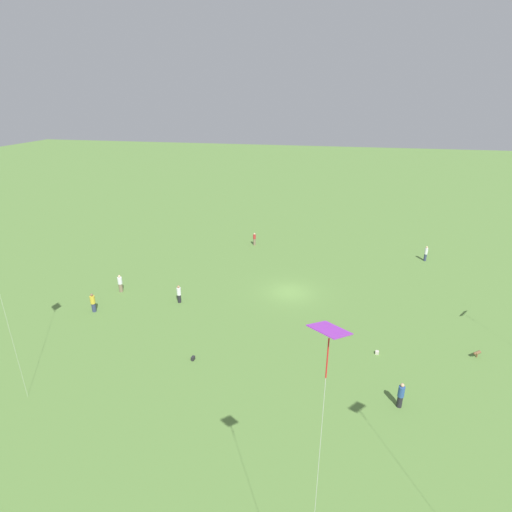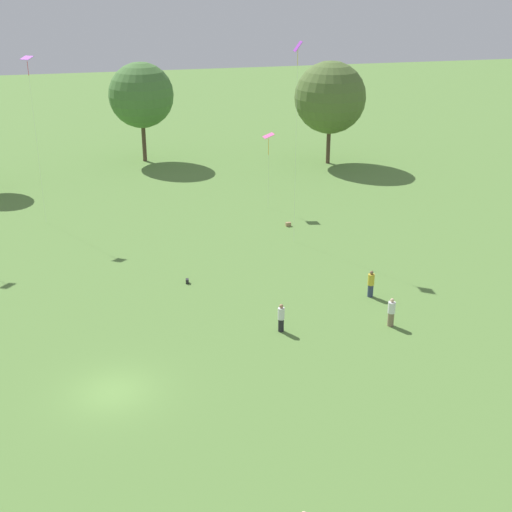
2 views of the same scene
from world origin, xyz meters
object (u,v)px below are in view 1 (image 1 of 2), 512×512
person_0 (426,253)px  person_3 (93,303)px  person_4 (401,395)px  picnic_bag_0 (193,358)px  person_1 (179,294)px  kite_4 (327,358)px  person_5 (120,284)px  person_2 (254,239)px  picnic_bag_1 (377,352)px  dog_0 (477,353)px

person_0 → person_3: size_ratio=1.01×
person_4 → picnic_bag_0: size_ratio=5.13×
person_3 → person_1: bearing=-104.9°
person_0 → kite_4: size_ratio=0.13×
person_4 → person_5: 27.63m
person_1 → person_2: 16.95m
person_1 → person_5: person_5 is taller
kite_4 → picnic_bag_0: (9.67, -15.17, -12.55)m
kite_4 → picnic_bag_0: 21.93m
person_4 → person_5: bearing=56.2°
person_0 → picnic_bag_1: (6.87, 20.08, -0.80)m
person_2 → person_3: person_3 is taller
person_5 → picnic_bag_0: (-10.91, 9.07, -0.74)m
person_2 → person_5: (10.38, 15.61, 0.05)m
person_5 → picnic_bag_0: size_ratio=5.13×
person_1 → person_3: (6.96, 3.21, 0.02)m
person_2 → kite_4: kite_4 is taller
person_0 → person_4: 26.19m
person_3 → picnic_bag_1: 24.85m
person_0 → dog_0: bearing=-72.9°
person_4 → person_1: bearing=51.5°
picnic_bag_1 → dog_0: bearing=-171.8°
person_4 → person_0: bearing=-23.5°
person_0 → person_2: 20.92m
person_1 → picnic_bag_0: size_ratio=5.01×
person_2 → dog_0: person_2 is taller
person_1 → picnic_bag_0: (-4.33, 8.17, -0.73)m
dog_0 → picnic_bag_1: bearing=59.8°
dog_0 → picnic_bag_1: dog_0 is taller
person_1 → picnic_bag_0: 9.27m
picnic_bag_0 → picnic_bag_1: 13.97m
person_4 → picnic_bag_0: (14.47, -1.86, -0.75)m
person_4 → person_2: bearing=19.0°
person_5 → dog_0: bearing=48.1°
person_1 → person_4: 21.31m
picnic_bag_0 → picnic_bag_1: (-13.50, -3.58, -0.03)m
person_0 → person_5: 34.51m
person_0 → person_3: person_0 is taller
person_1 → kite_4: kite_4 is taller
person_0 → person_2: bearing=-166.9°
person_5 → dog_0: 32.00m
dog_0 → person_1: bearing=43.6°
kite_4 → person_2: bearing=3.6°
person_2 → person_4: bearing=-164.0°
person_1 → person_3: bearing=88.2°
person_2 → kite_4: (-10.19, 39.85, 11.86)m
person_0 → person_4: bearing=-87.1°
kite_4 → dog_0: 25.83m
person_2 → person_5: 18.74m
picnic_bag_1 → person_0: bearing=-108.9°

